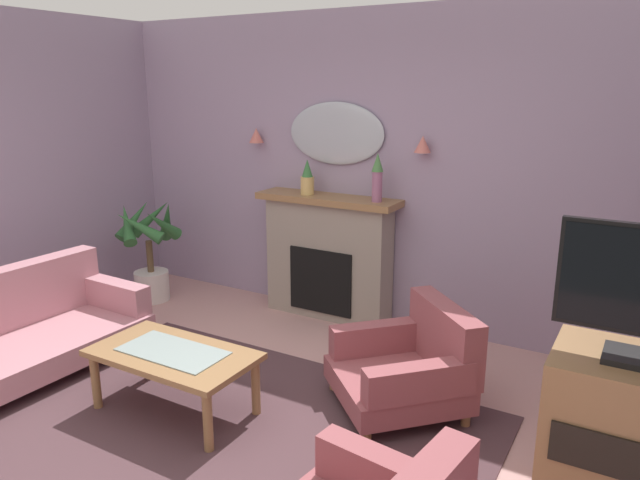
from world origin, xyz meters
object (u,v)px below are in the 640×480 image
object	(u,v)px
mantel_vase_left	(307,179)
wall_sconce_right	(423,144)
tv_cabinet	(632,446)
potted_plant_corner_palm	(149,249)
fireplace	(328,258)
wall_sconce_left	(256,135)
mantel_vase_right	(377,176)
wall_mirror	(336,133)
floral_couch	(21,331)
coffee_table	(173,359)
armchair_by_coffee_table	(410,365)

from	to	relation	value
mantel_vase_left	wall_sconce_right	distance (m)	1.12
tv_cabinet	potted_plant_corner_palm	world-z (taller)	potted_plant_corner_palm
fireplace	wall_sconce_right	bearing A→B (deg)	6.16
fireplace	wall_sconce_left	distance (m)	1.38
mantel_vase_right	wall_mirror	size ratio (longest dim) A/B	0.44
fireplace	mantel_vase_left	distance (m)	0.76
wall_sconce_right	floral_couch	bearing A→B (deg)	-136.06
mantel_vase_left	coffee_table	distance (m)	2.19
wall_sconce_right	coffee_table	size ratio (longest dim) A/B	0.13
fireplace	coffee_table	world-z (taller)	fireplace
armchair_by_coffee_table	mantel_vase_left	bearing A→B (deg)	143.11
mantel_vase_left	wall_sconce_right	xyz separation A→B (m)	(1.05, 0.12, 0.36)
wall_sconce_right	tv_cabinet	bearing A→B (deg)	-44.72
mantel_vase_right	armchair_by_coffee_table	size ratio (longest dim) A/B	0.37
floral_couch	armchair_by_coffee_table	xyz separation A→B (m)	(2.76, 1.00, -0.01)
potted_plant_corner_palm	coffee_table	bearing A→B (deg)	-40.63
fireplace	wall_mirror	world-z (taller)	wall_mirror
wall_sconce_right	fireplace	bearing A→B (deg)	-173.84
armchair_by_coffee_table	wall_mirror	bearing A→B (deg)	135.05
fireplace	mantel_vase_right	world-z (taller)	mantel_vase_right
tv_cabinet	potted_plant_corner_palm	xyz separation A→B (m)	(-4.41, 1.16, 0.08)
wall_sconce_left	armchair_by_coffee_table	size ratio (longest dim) A/B	0.12
tv_cabinet	fireplace	bearing A→B (deg)	147.48
mantel_vase_left	wall_mirror	size ratio (longest dim) A/B	0.34
wall_sconce_right	wall_sconce_left	bearing A→B (deg)	180.00
armchair_by_coffee_table	tv_cabinet	bearing A→B (deg)	-21.67
wall_mirror	coffee_table	distance (m)	2.53
coffee_table	wall_sconce_right	bearing A→B (deg)	67.16
wall_mirror	floral_couch	xyz separation A→B (m)	(-1.47, -2.29, -1.39)
fireplace	mantel_vase_left	xyz separation A→B (m)	(-0.20, -0.03, 0.73)
wall_sconce_left	coffee_table	distance (m)	2.59
wall_mirror	wall_sconce_left	world-z (taller)	wall_mirror
mantel_vase_left	coffee_table	bearing A→B (deg)	-85.26
mantel_vase_left	mantel_vase_right	size ratio (longest dim) A/B	0.77
floral_couch	armchair_by_coffee_table	world-z (taller)	floral_couch
wall_mirror	fireplace	bearing A→B (deg)	-90.00
fireplace	coffee_table	bearing A→B (deg)	-91.01
mantel_vase_left	potted_plant_corner_palm	size ratio (longest dim) A/B	0.31
mantel_vase_right	floral_couch	xyz separation A→B (m)	(-1.97, -2.12, -1.06)
mantel_vase_right	floral_couch	world-z (taller)	mantel_vase_right
mantel_vase_left	fireplace	bearing A→B (deg)	8.06
wall_sconce_left	armchair_by_coffee_table	world-z (taller)	wall_sconce_left
coffee_table	floral_couch	distance (m)	1.44
wall_sconce_left	floral_couch	bearing A→B (deg)	-105.51
wall_mirror	floral_couch	world-z (taller)	wall_mirror
wall_sconce_right	coffee_table	distance (m)	2.61
mantel_vase_right	coffee_table	world-z (taller)	mantel_vase_right
mantel_vase_left	mantel_vase_right	xyz separation A→B (m)	(0.70, 0.00, 0.08)
fireplace	mantel_vase_right	bearing A→B (deg)	-3.24
mantel_vase_right	wall_mirror	bearing A→B (deg)	161.22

